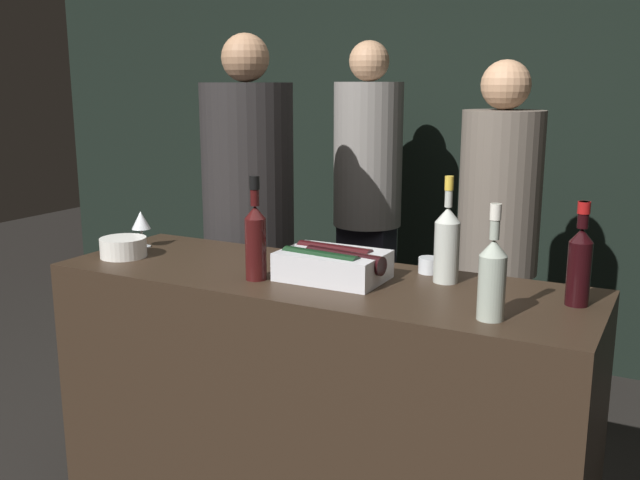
% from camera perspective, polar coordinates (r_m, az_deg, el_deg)
% --- Properties ---
extents(wall_back_chalkboard, '(6.40, 0.06, 2.80)m').
position_cam_1_polar(wall_back_chalkboard, '(4.22, 13.01, 9.52)').
color(wall_back_chalkboard, black).
rests_on(wall_back_chalkboard, ground_plane).
extents(bar_counter, '(1.84, 0.60, 0.96)m').
position_cam_1_polar(bar_counter, '(2.57, -0.32, -13.31)').
color(bar_counter, '#2D2116').
rests_on(bar_counter, ground_plane).
extents(ice_bin_with_bottles, '(0.36, 0.24, 0.10)m').
position_cam_1_polar(ice_bin_with_bottles, '(2.35, 1.03, -1.86)').
color(ice_bin_with_bottles, silver).
rests_on(ice_bin_with_bottles, bar_counter).
extents(bowl_white, '(0.17, 0.17, 0.07)m').
position_cam_1_polar(bowl_white, '(2.75, -15.46, -0.52)').
color(bowl_white, silver).
rests_on(bowl_white, bar_counter).
extents(wine_glass, '(0.07, 0.07, 0.14)m').
position_cam_1_polar(wine_glass, '(2.89, -14.14, 1.45)').
color(wine_glass, silver).
rests_on(wine_glass, bar_counter).
extents(candle_votive, '(0.07, 0.07, 0.05)m').
position_cam_1_polar(candle_votive, '(2.46, 8.70, -2.00)').
color(candle_votive, silver).
rests_on(candle_votive, bar_counter).
extents(white_wine_bottle, '(0.08, 0.08, 0.32)m').
position_cam_1_polar(white_wine_bottle, '(1.99, 13.62, -2.74)').
color(white_wine_bottle, '#9EA899').
rests_on(white_wine_bottle, bar_counter).
extents(red_wine_bottle_tall, '(0.07, 0.07, 0.31)m').
position_cam_1_polar(red_wine_bottle_tall, '(2.19, 20.06, -1.63)').
color(red_wine_bottle_tall, black).
rests_on(red_wine_bottle_tall, bar_counter).
extents(rose_wine_bottle, '(0.08, 0.08, 0.35)m').
position_cam_1_polar(rose_wine_bottle, '(2.34, 10.12, -0.15)').
color(rose_wine_bottle, '#B2B7AD').
rests_on(rose_wine_bottle, bar_counter).
extents(red_wine_bottle_black_foil, '(0.07, 0.07, 0.34)m').
position_cam_1_polar(red_wine_bottle_black_foil, '(2.34, -5.18, 0.18)').
color(red_wine_bottle_black_foil, '#380F0F').
rests_on(red_wine_bottle_black_foil, bar_counter).
extents(person_in_hoodie, '(0.35, 0.35, 1.69)m').
position_cam_1_polar(person_in_hoodie, '(3.23, 14.03, 0.47)').
color(person_in_hoodie, black).
rests_on(person_in_hoodie, ground_plane).
extents(person_blond_tee, '(0.37, 0.37, 1.81)m').
position_cam_1_polar(person_blond_tee, '(3.85, 3.81, 3.74)').
color(person_blond_tee, black).
rests_on(person_blond_tee, ground_plane).
extents(person_grey_polo, '(0.41, 0.41, 1.81)m').
position_cam_1_polar(person_grey_polo, '(3.26, -5.72, 1.92)').
color(person_grey_polo, black).
rests_on(person_grey_polo, ground_plane).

